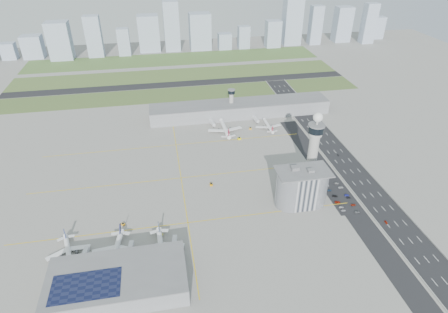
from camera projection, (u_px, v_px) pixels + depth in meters
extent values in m
plane|color=#98968E|center=(232.00, 193.00, 314.93)|extent=(1000.00, 1000.00, 0.00)
cube|color=#3D5528|center=(183.00, 94.00, 499.74)|extent=(480.00, 50.00, 0.08)
cube|color=#45602D|center=(179.00, 75.00, 562.39)|extent=(480.00, 60.00, 0.08)
cube|color=#4C6C33|center=(175.00, 59.00, 629.21)|extent=(480.00, 70.00, 0.08)
cube|color=black|center=(181.00, 84.00, 530.64)|extent=(480.00, 22.00, 0.10)
cube|color=black|center=(358.00, 179.00, 332.70)|extent=(28.00, 500.00, 0.10)
cube|color=#9E9E99|center=(343.00, 180.00, 330.24)|extent=(0.60, 500.00, 1.20)
cube|color=#9E9E99|center=(373.00, 177.00, 334.58)|extent=(0.60, 500.00, 1.20)
cube|color=black|center=(337.00, 188.00, 320.48)|extent=(18.00, 260.00, 0.08)
cube|color=black|center=(341.00, 197.00, 310.15)|extent=(20.00, 44.00, 0.10)
cube|color=yellow|center=(188.00, 223.00, 283.68)|extent=(260.00, 0.60, 0.01)
cube|color=yellow|center=(181.00, 178.00, 333.79)|extent=(260.00, 0.60, 0.01)
cube|color=yellow|center=(176.00, 145.00, 383.91)|extent=(260.00, 0.60, 0.01)
cube|color=yellow|center=(181.00, 178.00, 333.79)|extent=(0.60, 260.00, 0.01)
cylinder|color=#ADAAA5|center=(312.00, 156.00, 320.09)|extent=(8.40, 8.40, 48.00)
cylinder|color=#ADAAA5|center=(316.00, 133.00, 308.48)|extent=(11.00, 11.00, 4.00)
cylinder|color=black|center=(316.00, 129.00, 306.37)|extent=(13.00, 13.00, 6.00)
cylinder|color=slate|center=(317.00, 125.00, 304.52)|extent=(14.00, 14.00, 1.00)
cylinder|color=#ADAAA5|center=(317.00, 122.00, 303.21)|extent=(1.60, 1.60, 5.00)
sphere|color=white|center=(318.00, 117.00, 300.83)|extent=(8.00, 8.00, 8.00)
cylinder|color=#ADAAA5|center=(231.00, 104.00, 437.47)|extent=(5.00, 5.00, 28.00)
cylinder|color=black|center=(231.00, 92.00, 429.56)|extent=(8.00, 8.00, 4.00)
cylinder|color=slate|center=(231.00, 90.00, 428.24)|extent=(8.60, 8.60, 0.80)
cube|color=#B2B2B7|center=(301.00, 187.00, 296.69)|extent=(18.00, 24.00, 30.00)
cylinder|color=#B2B2B7|center=(291.00, 189.00, 295.29)|extent=(24.00, 24.00, 30.00)
cylinder|color=#B2B2B7|center=(312.00, 186.00, 298.08)|extent=(24.00, 24.00, 30.00)
cube|color=slate|center=(304.00, 171.00, 288.56)|extent=(42.00, 24.00, 0.80)
cube|color=slate|center=(295.00, 168.00, 289.29)|extent=(6.00, 5.00, 3.00)
cube|color=slate|center=(311.00, 171.00, 286.98)|extent=(5.00, 4.00, 2.40)
cube|color=gray|center=(240.00, 109.00, 440.78)|extent=(210.00, 32.00, 15.00)
cube|color=slate|center=(240.00, 103.00, 436.61)|extent=(210.00, 32.00, 0.80)
cube|color=gray|center=(118.00, 281.00, 229.65)|extent=(84.00, 42.00, 12.00)
cube|color=slate|center=(116.00, 274.00, 226.28)|extent=(84.00, 42.00, 0.80)
cube|color=black|center=(86.00, 286.00, 218.37)|extent=(40.00, 22.00, 0.20)
imported|color=silver|center=(343.00, 210.00, 294.95)|extent=(3.68, 1.70, 1.22)
imported|color=gray|center=(341.00, 207.00, 298.30)|extent=(3.85, 1.54, 1.24)
imported|color=#AC210C|center=(338.00, 202.00, 303.69)|extent=(4.83, 2.69, 1.28)
imported|color=black|center=(335.00, 196.00, 310.56)|extent=(4.47, 2.20, 1.25)
imported|color=navy|center=(329.00, 190.00, 317.33)|extent=(3.34, 1.37, 1.13)
imported|color=white|center=(327.00, 186.00, 323.02)|extent=(3.53, 1.35, 1.15)
imported|color=gray|center=(357.00, 212.00, 293.38)|extent=(4.29, 2.05, 1.18)
imported|color=#9D2510|center=(353.00, 205.00, 300.86)|extent=(4.17, 2.02, 1.17)
imported|color=black|center=(348.00, 198.00, 308.85)|extent=(3.67, 1.93, 1.19)
imported|color=navy|center=(347.00, 195.00, 311.57)|extent=(3.74, 1.39, 1.22)
imported|color=silver|center=(341.00, 187.00, 320.84)|extent=(4.35, 2.07, 1.20)
imported|color=#AAAAAA|center=(337.00, 183.00, 325.97)|extent=(4.00, 1.73, 1.15)
imported|color=#A9220C|center=(386.00, 222.00, 283.23)|extent=(1.53, 3.48, 1.16)
imported|color=black|center=(338.00, 155.00, 365.96)|extent=(1.61, 3.43, 1.09)
imported|color=navy|center=(314.00, 119.00, 434.82)|extent=(2.54, 4.36, 1.14)
imported|color=#9A9CA7|center=(285.00, 99.00, 483.51)|extent=(1.79, 3.81, 1.26)
cube|color=#9EADC1|center=(9.00, 51.00, 622.08)|extent=(22.81, 18.25, 26.79)
cube|color=#9EADC1|center=(33.00, 47.00, 626.38)|extent=(32.30, 25.84, 36.93)
cube|color=#9EADC1|center=(60.00, 41.00, 614.15)|extent=(35.81, 28.65, 60.36)
cube|color=#9EADC1|center=(94.00, 36.00, 624.57)|extent=(25.49, 20.39, 66.89)
cube|color=#9EADC1|center=(124.00, 42.00, 636.16)|extent=(20.04, 16.03, 45.20)
cube|color=#9EADC1|center=(149.00, 33.00, 654.49)|extent=(35.76, 28.61, 61.22)
cube|color=#9EADC1|center=(172.00, 26.00, 650.38)|extent=(26.33, 21.06, 83.39)
cube|color=#9EADC1|center=(200.00, 31.00, 664.32)|extent=(36.96, 29.57, 62.11)
cube|color=#9EADC1|center=(225.00, 41.00, 672.83)|extent=(23.01, 18.41, 27.75)
cube|color=#9EADC1|center=(244.00, 37.00, 675.00)|extent=(20.22, 16.18, 38.97)
cube|color=#9EADC1|center=(273.00, 34.00, 679.53)|extent=(26.14, 20.92, 46.89)
cube|color=#9EADC1|center=(292.00, 22.00, 686.55)|extent=(32.26, 25.81, 81.20)
cube|color=#9EADC1|center=(316.00, 25.00, 690.81)|extent=(21.59, 17.28, 68.75)
cube|color=#9EADC1|center=(342.00, 24.00, 708.85)|extent=(30.25, 24.20, 63.40)
cube|color=#9EADC1|center=(369.00, 23.00, 696.95)|extent=(23.04, 18.43, 71.56)
cube|color=#9EADC1|center=(377.00, 28.00, 733.48)|extent=(22.64, 18.11, 41.06)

